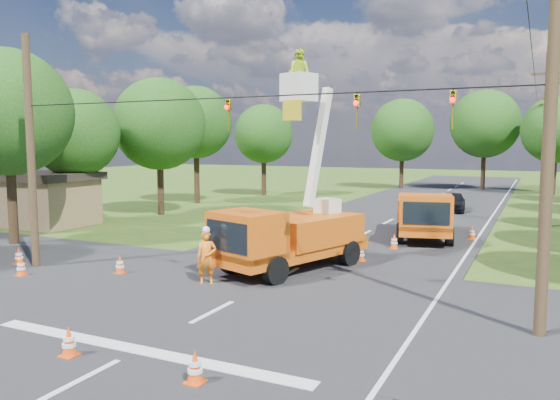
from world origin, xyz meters
The scene contains 31 objects.
ground centered at (0.00, 20.00, 0.00)m, with size 140.00×140.00×0.00m, color #2C4F17.
road_main centered at (0.00, 20.00, 0.00)m, with size 12.00×100.00×0.06m, color black.
road_cross centered at (0.00, 2.00, 0.00)m, with size 56.00×10.00×0.07m, color black.
stop_bar centered at (0.00, -3.20, 0.00)m, with size 9.00×0.45×0.02m, color silver.
edge_line centered at (5.60, 20.00, 0.00)m, with size 0.12×90.00×0.02m, color silver.
bucket_truck centered at (-0.23, 5.82, 1.77)m, with size 4.42×7.01×8.41m.
second_truck centered at (3.07, 15.06, 1.28)m, with size 3.79×6.92×2.45m.
ground_worker centered at (-1.95, 2.69, 0.94)m, with size 0.69×0.45×1.89m, color #FB5115.
distant_car centered at (2.81, 27.35, 0.69)m, with size 1.63×4.04×1.38m, color black.
traffic_cone_0 centered at (-1.23, -4.14, 0.36)m, with size 0.38×0.38×0.71m.
traffic_cone_1 centered at (2.18, -4.07, 0.36)m, with size 0.38×0.38×0.71m.
traffic_cone_2 centered at (1.81, 8.43, 0.36)m, with size 0.38×0.38×0.71m.
traffic_cone_3 centered at (2.40, 11.73, 0.36)m, with size 0.38×0.38×0.71m.
traffic_cone_4 centered at (-5.69, 2.52, 0.36)m, with size 0.38×0.38×0.71m.
traffic_cone_5 centered at (-8.73, 0.69, 0.36)m, with size 0.38×0.38×0.71m.
traffic_cone_6 centered at (-10.42, 1.96, 0.36)m, with size 0.38×0.38×0.71m.
traffic_cone_7 centered at (5.36, 15.80, 0.36)m, with size 0.38×0.38×0.71m.
pole_right_near centered at (8.50, 2.00, 5.11)m, with size 1.80×0.30×10.00m.
pole_right_mid centered at (8.50, 22.00, 5.11)m, with size 1.80×0.30×10.00m.
pole_right_far centered at (8.50, 42.00, 5.11)m, with size 1.80×0.30×10.00m.
pole_left centered at (-9.50, 2.00, 4.50)m, with size 0.30×0.30×9.00m.
signal_span centered at (2.23, 1.99, 5.88)m, with size 18.00×0.29×1.07m.
shed centered at (-18.00, 10.00, 1.62)m, with size 5.50×4.50×3.15m.
tree_left_b centered at (-14.50, 5.00, 6.31)m, with size 6.00×6.00×9.32m.
tree_left_c centered at (-16.50, 11.00, 5.44)m, with size 5.20×5.20×8.06m.
tree_left_d centered at (-15.00, 17.00, 6.12)m, with size 6.20×6.20×9.24m.
tree_left_e centered at (-16.80, 24.00, 6.49)m, with size 5.80×5.80×9.41m.
tree_left_f centered at (-14.80, 32.00, 5.69)m, with size 5.40×5.40×8.40m.
tree_far_a centered at (-5.00, 45.00, 6.19)m, with size 6.60×6.60×9.50m.
tree_far_b centered at (3.00, 47.00, 6.81)m, with size 7.00×7.00×10.32m.
tree_far_c centered at (9.50, 44.00, 6.06)m, with size 6.20×6.20×9.18m.
Camera 1 is at (8.33, -12.93, 4.90)m, focal length 35.00 mm.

